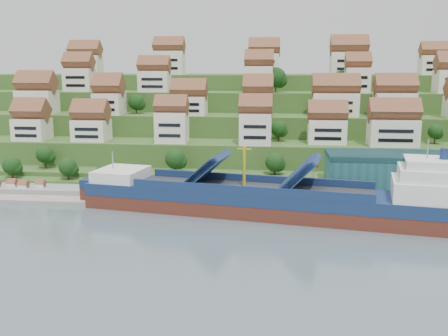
# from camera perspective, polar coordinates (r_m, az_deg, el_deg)

# --- Properties ---
(ground) EXTENTS (300.00, 300.00, 0.00)m
(ground) POSITION_cam_1_polar(r_m,az_deg,el_deg) (117.83, 1.56, -5.19)
(ground) COLOR slate
(ground) RESTS_ON ground
(quay) EXTENTS (180.00, 14.00, 2.20)m
(quay) POSITION_cam_1_polar(r_m,az_deg,el_deg) (132.13, 10.78, -3.08)
(quay) COLOR gray
(quay) RESTS_ON ground
(pebble_beach) EXTENTS (45.00, 20.00, 1.00)m
(pebble_beach) POSITION_cam_1_polar(r_m,az_deg,el_deg) (145.26, -21.50, -2.61)
(pebble_beach) COLOR gray
(pebble_beach) RESTS_ON ground
(hillside) EXTENTS (260.00, 128.00, 31.00)m
(hillside) POSITION_cam_1_polar(r_m,az_deg,el_deg) (217.58, 3.79, 5.25)
(hillside) COLOR #2D4C1E
(hillside) RESTS_ON ground
(hillside_village) EXTENTS (160.25, 63.24, 29.33)m
(hillside_village) POSITION_cam_1_polar(r_m,az_deg,el_deg) (173.64, 4.20, 8.24)
(hillside_village) COLOR white
(hillside_village) RESTS_ON ground
(hillside_trees) EXTENTS (137.84, 62.33, 31.26)m
(hillside_trees) POSITION_cam_1_polar(r_m,az_deg,el_deg) (162.24, 0.30, 5.79)
(hillside_trees) COLOR #194015
(hillside_trees) RESTS_ON ground
(warehouse) EXTENTS (60.00, 15.00, 10.00)m
(warehouse) POSITION_cam_1_polar(r_m,az_deg,el_deg) (139.09, 24.07, -0.57)
(warehouse) COLOR #266369
(warehouse) RESTS_ON quay
(flagpole) EXTENTS (1.28, 0.16, 8.00)m
(flagpole) POSITION_cam_1_polar(r_m,az_deg,el_deg) (125.81, 10.20, -1.07)
(flagpole) COLOR gray
(flagpole) RESTS_ON quay
(beach_huts) EXTENTS (14.40, 3.70, 2.20)m
(beach_huts) POSITION_cam_1_polar(r_m,az_deg,el_deg) (144.78, -22.47, -2.08)
(beach_huts) COLOR white
(beach_huts) RESTS_ON pebble_beach
(cargo_ship) EXTENTS (86.23, 27.40, 18.99)m
(cargo_ship) POSITION_cam_1_polar(r_m,az_deg,el_deg) (116.05, 5.55, -3.68)
(cargo_ship) COLOR #532419
(cargo_ship) RESTS_ON ground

